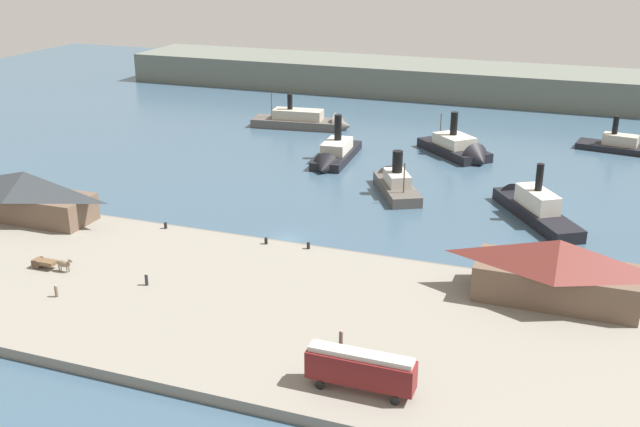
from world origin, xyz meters
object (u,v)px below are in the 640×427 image
object	(u,v)px
mooring_post_west	(266,241)
ferry_outer_harbor	(460,150)
ferry_shed_central_terminal	(27,194)
pedestrian_near_west_shed	(56,291)
street_tram	(361,368)
ferry_approaching_east	(394,183)
ferry_approaching_west	(334,156)
mooring_post_center_west	(308,246)
horse_cart	(51,263)
ferry_moored_west	(530,205)
ferry_near_quay	(633,148)
pedestrian_walking_west	(146,280)
pedestrian_walking_east	(341,338)
ferry_shed_east_terminal	(557,270)
mooring_post_east	(166,226)
ferry_departing_north	(309,122)

from	to	relation	value
mooring_post_west	ferry_outer_harbor	world-z (taller)	ferry_outer_harbor
ferry_shed_central_terminal	pedestrian_near_west_shed	size ratio (longest dim) A/B	13.10
street_tram	ferry_approaching_east	size ratio (longest dim) A/B	0.61
pedestrian_near_west_shed	mooring_post_west	xyz separation A→B (m)	(16.60, 23.10, -0.26)
ferry_approaching_west	ferry_approaching_east	bearing A→B (deg)	-38.67
mooring_post_center_west	ferry_approaching_west	bearing A→B (deg)	104.84
horse_cart	street_tram	bearing A→B (deg)	-15.11
ferry_moored_west	ferry_near_quay	xyz separation A→B (m)	(16.01, 43.69, -0.57)
ferry_outer_harbor	mooring_post_center_west	bearing A→B (deg)	-100.88
mooring_post_west	ferry_approaching_west	world-z (taller)	ferry_approaching_west
pedestrian_walking_west	ferry_approaching_east	distance (m)	51.66
ferry_approaching_west	ferry_moored_west	distance (m)	41.49
ferry_shed_central_terminal	mooring_post_center_west	xyz separation A→B (m)	(43.52, 3.49, -3.25)
pedestrian_walking_east	ferry_approaching_east	xyz separation A→B (m)	(-8.39, 53.33, -0.50)
ferry_shed_east_terminal	pedestrian_walking_east	distance (m)	27.23
ferry_approaching_east	ferry_approaching_west	bearing A→B (deg)	141.33
pedestrian_walking_west	pedestrian_walking_east	bearing A→B (deg)	-10.63
ferry_shed_central_terminal	ferry_approaching_east	size ratio (longest dim) A/B	1.22
mooring_post_east	ferry_approaching_east	distance (m)	40.66
street_tram	pedestrian_near_west_shed	xyz separation A→B (m)	(-39.24, 6.02, -1.70)
horse_cart	ferry_near_quay	world-z (taller)	ferry_near_quay
pedestrian_walking_east	ferry_near_quay	world-z (taller)	ferry_near_quay
mooring_post_west	ferry_departing_north	world-z (taller)	ferry_departing_north
mooring_post_west	ferry_departing_north	bearing A→B (deg)	106.17
ferry_shed_east_terminal	mooring_post_center_west	xyz separation A→B (m)	(-32.24, 4.07, -3.38)
mooring_post_east	ferry_approaching_west	world-z (taller)	ferry_approaching_west
ferry_moored_west	ferry_approaching_east	size ratio (longest dim) A/B	1.29
pedestrian_near_west_shed	ferry_approaching_east	distance (m)	60.74
pedestrian_walking_west	ferry_moored_west	bearing A→B (deg)	47.11
street_tram	pedestrian_walking_west	xyz separation A→B (m)	(-30.99, 12.35, -1.69)
pedestrian_near_west_shed	mooring_post_center_west	bearing A→B (deg)	46.10
mooring_post_center_west	mooring_post_east	xyz separation A→B (m)	(-22.10, -0.24, 0.00)
mooring_post_center_west	ferry_approaching_west	distance (m)	44.83
ferry_outer_harbor	ferry_near_quay	world-z (taller)	ferry_outer_harbor
ferry_moored_west	pedestrian_walking_east	bearing A→B (deg)	-106.38
pedestrian_near_west_shed	mooring_post_west	size ratio (longest dim) A/B	1.74
street_tram	ferry_outer_harbor	world-z (taller)	ferry_outer_harbor
mooring_post_west	ferry_outer_harbor	bearing A→B (deg)	73.35
mooring_post_center_west	mooring_post_east	size ratio (longest dim) A/B	1.00
ferry_outer_harbor	ferry_approaching_east	xyz separation A→B (m)	(-6.88, -24.43, 0.01)
street_tram	ferry_departing_north	world-z (taller)	ferry_departing_north
ferry_outer_harbor	ferry_approaching_west	bearing A→B (deg)	-151.16
ferry_shed_central_terminal	mooring_post_west	world-z (taller)	ferry_shed_central_terminal
mooring_post_west	ferry_moored_west	bearing A→B (deg)	39.99
pedestrian_walking_east	mooring_post_center_west	distance (m)	25.35
mooring_post_center_west	ferry_moored_west	distance (m)	37.93
ferry_shed_east_terminal	ferry_moored_west	bearing A→B (deg)	100.20
pedestrian_walking_west	mooring_post_east	bearing A→B (deg)	114.30
ferry_shed_central_terminal	pedestrian_near_west_shed	distance (m)	29.09
ferry_moored_west	mooring_post_center_west	bearing A→B (deg)	-134.64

